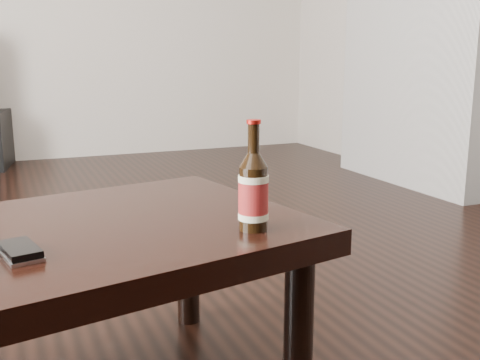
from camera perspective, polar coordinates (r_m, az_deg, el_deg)
name	(u,v)px	position (r m, az deg, el deg)	size (l,w,h in m)	color
floor	(38,332)	(1.80, -19.81, -14.28)	(5.00, 6.00, 0.01)	black
bookshelf	(17,77)	(4.82, -21.71, 9.70)	(0.68, 0.36, 1.22)	#A47253
coffee_table	(35,262)	(1.23, -20.10, -7.81)	(1.24, 0.87, 0.43)	black
beer_bottle	(253,192)	(1.16, 1.37, -1.21)	(0.08, 0.08, 0.23)	black
phone	(20,251)	(1.10, -21.45, -6.76)	(0.08, 0.12, 0.02)	#BDBDBF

